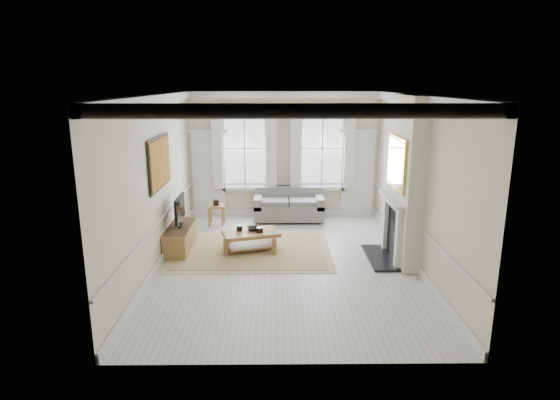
{
  "coord_description": "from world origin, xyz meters",
  "views": [
    {
      "loc": [
        -0.22,
        -9.07,
        3.63
      ],
      "look_at": [
        -0.13,
        0.35,
        1.25
      ],
      "focal_mm": 30.0,
      "sensor_mm": 36.0,
      "label": 1
    }
  ],
  "objects_px": {
    "sofa": "(289,207)",
    "coffee_table": "(251,235)",
    "side_table": "(216,209)",
    "tv_stand": "(180,238)"
  },
  "relations": [
    {
      "from": "sofa",
      "to": "coffee_table",
      "type": "relative_size",
      "value": 1.37
    },
    {
      "from": "side_table",
      "to": "tv_stand",
      "type": "height_order",
      "value": "tv_stand"
    },
    {
      "from": "coffee_table",
      "to": "tv_stand",
      "type": "height_order",
      "value": "tv_stand"
    },
    {
      "from": "sofa",
      "to": "coffee_table",
      "type": "distance_m",
      "value": 2.57
    },
    {
      "from": "sofa",
      "to": "side_table",
      "type": "xyz_separation_m",
      "value": [
        -1.9,
        -0.4,
        0.05
      ]
    },
    {
      "from": "sofa",
      "to": "coffee_table",
      "type": "height_order",
      "value": "sofa"
    },
    {
      "from": "side_table",
      "to": "coffee_table",
      "type": "relative_size",
      "value": 0.38
    },
    {
      "from": "sofa",
      "to": "tv_stand",
      "type": "bearing_deg",
      "value": -137.28
    },
    {
      "from": "sofa",
      "to": "side_table",
      "type": "relative_size",
      "value": 3.57
    },
    {
      "from": "sofa",
      "to": "side_table",
      "type": "height_order",
      "value": "sofa"
    }
  ]
}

